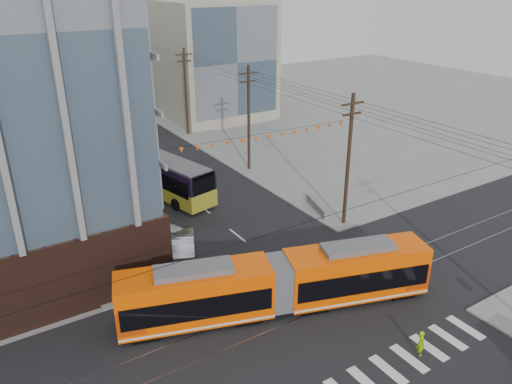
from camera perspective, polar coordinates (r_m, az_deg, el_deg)
ground at (r=30.74m, az=11.78°, el=-15.50°), size 160.00×160.00×0.00m
bg_bldg_ne_near at (r=73.48m, az=-5.03°, el=14.80°), size 14.00×14.00×16.00m
bg_bldg_ne_far at (r=92.40m, az=-9.90°, el=15.72°), size 16.00×16.00×14.00m
utility_pole_far at (r=78.16m, az=-12.79°, el=12.99°), size 0.30×0.30×11.00m
streetcar at (r=30.90m, az=2.57°, el=-10.43°), size 19.15×8.46×3.71m
city_bus at (r=48.05m, az=-11.05°, el=2.12°), size 5.79×13.72×3.80m
parked_car_silver at (r=37.44m, az=-8.44°, el=-5.94°), size 3.70×5.36×1.67m
parked_car_white at (r=39.80m, az=-10.08°, el=-4.54°), size 3.15×4.53×1.22m
parked_car_grey at (r=46.16m, az=-14.43°, el=-0.81°), size 2.90×4.94×1.29m
pedestrian at (r=29.71m, az=18.33°, el=-16.04°), size 0.55×0.65×1.52m
jersey_barrier at (r=44.19m, az=7.12°, el=-1.67°), size 2.02×4.17×0.82m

